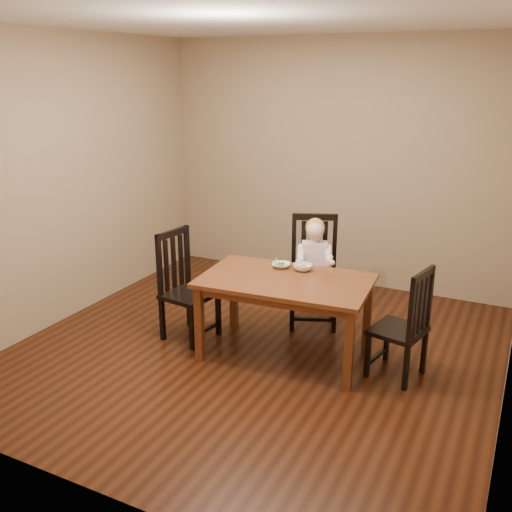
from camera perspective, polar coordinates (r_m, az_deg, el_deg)
The scene contains 9 objects.
room at distance 4.61m, azimuth 0.06°, elevation 5.66°, with size 4.01×4.01×2.71m.
dining_table at distance 4.76m, azimuth 2.97°, elevation -3.19°, with size 1.46×0.95×0.70m.
chair_child at distance 5.47m, azimuth 5.78°, elevation -1.67°, with size 0.58×0.57×1.05m.
chair_left at distance 5.18m, azimuth -7.09°, elevation -3.14°, with size 0.46×0.48×1.00m.
chair_right at distance 4.63m, azimuth 14.59°, elevation -6.78°, with size 0.45×0.47×0.92m.
toddler at distance 5.37m, azimuth 5.84°, elevation -0.49°, with size 0.31×0.39×0.54m, color white, non-canonical shape.
bowl_peas at distance 4.99m, azimuth 2.52°, elevation -0.93°, with size 0.16×0.16×0.04m, color white.
bowl_veg at distance 4.93m, azimuth 4.69°, elevation -1.13°, with size 0.17×0.17×0.05m, color white.
fork at distance 4.97m, azimuth 2.01°, elevation -0.68°, with size 0.05×0.12×0.05m.
Camera 1 is at (2.00, -4.03, 2.35)m, focal length 40.00 mm.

